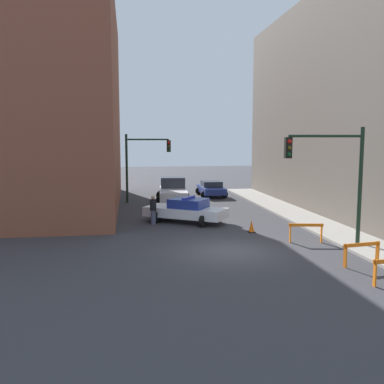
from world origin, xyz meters
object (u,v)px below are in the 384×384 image
(police_car, at_px, (186,210))
(traffic_cone, at_px, (252,226))
(barrier_mid, at_px, (362,250))
(white_truck, at_px, (173,191))
(pedestrian_crossing, at_px, (153,210))
(parked_car_near, at_px, (211,188))
(traffic_light_near, at_px, (336,168))
(barrier_back, at_px, (306,230))
(traffic_light_far, at_px, (141,158))

(police_car, distance_m, traffic_cone, 4.36)
(traffic_cone, bearing_deg, barrier_mid, -69.39)
(white_truck, distance_m, pedestrian_crossing, 8.47)
(parked_car_near, relative_size, pedestrian_crossing, 2.59)
(traffic_light_near, height_order, pedestrian_crossing, traffic_light_near)
(traffic_light_near, distance_m, white_truck, 15.78)
(barrier_mid, xyz_separation_m, barrier_back, (-0.55, 3.86, 0.00))
(white_truck, height_order, parked_car_near, white_truck)
(traffic_light_near, xyz_separation_m, white_truck, (-5.68, 14.49, -2.62))
(police_car, height_order, parked_car_near, police_car)
(barrier_mid, bearing_deg, parked_car_near, 94.68)
(pedestrian_crossing, bearing_deg, barrier_mid, 79.06)
(traffic_light_near, distance_m, police_car, 9.20)
(police_car, relative_size, traffic_cone, 7.53)
(barrier_mid, bearing_deg, traffic_light_far, 113.01)
(traffic_light_far, relative_size, white_truck, 0.94)
(police_car, bearing_deg, barrier_back, -106.33)
(parked_car_near, relative_size, barrier_back, 2.72)
(barrier_mid, xyz_separation_m, traffic_cone, (-2.41, 6.40, -0.30))
(parked_car_near, height_order, traffic_cone, parked_car_near)
(traffic_light_far, distance_m, white_truck, 3.49)
(barrier_mid, bearing_deg, traffic_cone, 110.61)
(police_car, bearing_deg, traffic_light_near, -105.68)
(pedestrian_crossing, bearing_deg, barrier_back, 92.26)
(white_truck, relative_size, pedestrian_crossing, 3.34)
(pedestrian_crossing, distance_m, barrier_back, 8.63)
(white_truck, xyz_separation_m, pedestrian_crossing, (-2.00, -8.23, -0.04))
(traffic_light_near, height_order, barrier_back, traffic_light_near)
(parked_car_near, bearing_deg, police_car, -108.28)
(traffic_light_far, relative_size, barrier_back, 3.28)
(parked_car_near, distance_m, barrier_mid, 20.92)
(police_car, distance_m, parked_car_near, 11.87)
(pedestrian_crossing, bearing_deg, traffic_cone, 100.86)
(pedestrian_crossing, bearing_deg, traffic_light_far, -137.11)
(barrier_mid, distance_m, barrier_back, 3.90)
(barrier_back, distance_m, traffic_cone, 3.16)
(traffic_light_near, bearing_deg, barrier_mid, -96.85)
(traffic_light_near, xyz_separation_m, barrier_back, (-0.91, 0.91, -2.91))
(barrier_mid, relative_size, barrier_back, 1.01)
(traffic_light_far, xyz_separation_m, parked_car_near, (5.97, 2.77, -2.72))
(parked_car_near, bearing_deg, barrier_back, -86.35)
(white_truck, distance_m, traffic_cone, 11.42)
(police_car, xyz_separation_m, barrier_mid, (5.39, -9.56, -0.11))
(traffic_light_near, distance_m, traffic_light_far, 17.14)
(traffic_light_far, distance_m, police_car, 9.22)
(pedestrian_crossing, bearing_deg, parked_car_near, -165.15)
(white_truck, height_order, traffic_cone, white_truck)
(traffic_light_near, bearing_deg, police_car, 130.96)
(police_car, xyz_separation_m, pedestrian_crossing, (-1.93, -0.35, 0.14))
(traffic_light_far, bearing_deg, traffic_light_near, -62.05)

